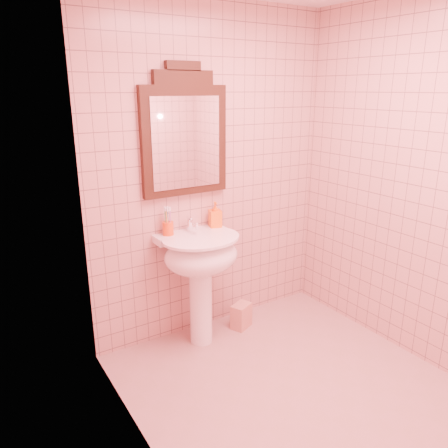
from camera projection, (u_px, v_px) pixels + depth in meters
floor at (301, 393)px, 2.82m from camera, size 2.20×2.20×0.00m
back_wall at (212, 175)px, 3.34m from camera, size 2.00×0.02×2.50m
pedestal_sink at (201, 263)px, 3.21m from camera, size 0.58×0.58×0.86m
faucet at (191, 224)px, 3.24m from camera, size 0.04×0.16×0.11m
mirror at (185, 135)px, 3.10m from camera, size 0.66×0.06×0.93m
toothbrush_cup at (168, 228)px, 3.17m from camera, size 0.08×0.08×0.19m
soap_dispenser at (215, 215)px, 3.35m from camera, size 0.11×0.11×0.20m
towel at (241, 316)px, 3.58m from camera, size 0.20×0.17×0.20m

